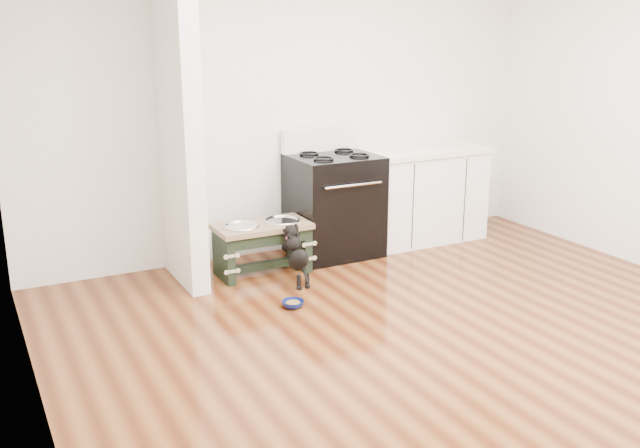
{
  "coord_description": "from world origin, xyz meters",
  "views": [
    {
      "loc": [
        -2.77,
        -3.37,
        2.08
      ],
      "look_at": [
        -0.2,
        1.56,
        0.49
      ],
      "focal_mm": 40.0,
      "sensor_mm": 36.0,
      "label": 1
    }
  ],
  "objects": [
    {
      "name": "room_shell",
      "position": [
        0.0,
        0.0,
        1.62
      ],
      "size": [
        5.0,
        5.0,
        5.0
      ],
      "color": "silver",
      "rests_on": "ground"
    },
    {
      "name": "puppy",
      "position": [
        -0.4,
        1.59,
        0.27
      ],
      "size": [
        0.14,
        0.41,
        0.49
      ],
      "color": "black",
      "rests_on": "ground"
    },
    {
      "name": "partition_wall",
      "position": [
        -1.18,
        2.1,
        1.35
      ],
      "size": [
        0.15,
        0.8,
        2.7
      ],
      "primitive_type": "cube",
      "color": "silver",
      "rests_on": "ground"
    },
    {
      "name": "ground",
      "position": [
        0.0,
        0.0,
        0.0
      ],
      "size": [
        5.0,
        5.0,
        0.0
      ],
      "primitive_type": "plane",
      "color": "#451D0C",
      "rests_on": "ground"
    },
    {
      "name": "oven_range",
      "position": [
        0.25,
        2.16,
        0.48
      ],
      "size": [
        0.76,
        0.69,
        1.14
      ],
      "color": "black",
      "rests_on": "ground"
    },
    {
      "name": "floor_bowl",
      "position": [
        -0.64,
        1.16,
        0.03
      ],
      "size": [
        0.19,
        0.19,
        0.05
      ],
      "rotation": [
        0.0,
        0.0,
        0.13
      ],
      "color": "#0C1754",
      "rests_on": "ground"
    },
    {
      "name": "dog_feeder",
      "position": [
        -0.54,
        1.96,
        0.31
      ],
      "size": [
        0.8,
        0.43,
        0.45
      ],
      "color": "black",
      "rests_on": "ground"
    },
    {
      "name": "cabinet_run",
      "position": [
        1.23,
        2.18,
        0.45
      ],
      "size": [
        1.24,
        0.64,
        0.91
      ],
      "color": "white",
      "rests_on": "ground"
    }
  ]
}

